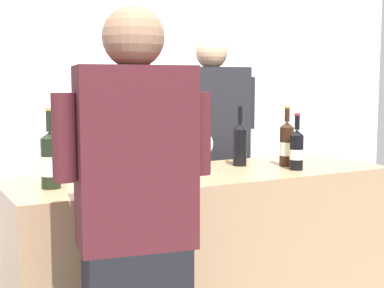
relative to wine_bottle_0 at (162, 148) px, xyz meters
name	(u,v)px	position (x,y,z in m)	size (l,w,h in m)	color
wall_back	(63,88)	(0.16, 2.44, 0.30)	(8.00, 0.10, 2.80)	white
counter	(204,266)	(0.16, -0.16, -0.61)	(1.98, 0.68, 0.99)	#9E7A56
wine_bottle_0	(162,148)	(0.00, 0.00, 0.00)	(0.08, 0.08, 0.33)	black
wine_bottle_1	(142,156)	(-0.27, -0.36, 0.02)	(0.08, 0.08, 0.35)	black
wine_bottle_2	(58,156)	(-0.57, -0.10, 0.01)	(0.07, 0.07, 0.33)	black
wine_bottle_3	(51,160)	(-0.63, -0.21, 0.01)	(0.08, 0.08, 0.35)	black
wine_bottle_4	(287,144)	(0.67, -0.19, 0.00)	(0.08, 0.08, 0.33)	black
wine_bottle_5	(240,143)	(0.45, -0.06, 0.01)	(0.08, 0.08, 0.33)	black
wine_bottle_6	(159,153)	(-0.12, -0.21, 0.00)	(0.09, 0.09, 0.33)	black
wine_bottle_7	(297,149)	(0.63, -0.32, -0.01)	(0.07, 0.07, 0.30)	black
wine_glass	(206,146)	(0.15, -0.19, 0.02)	(0.08, 0.08, 0.20)	silver
ice_bucket	(122,156)	(-0.24, -0.04, -0.02)	(0.23, 0.23, 0.19)	silver
person_server	(211,175)	(0.57, 0.47, -0.26)	(0.60, 0.31, 1.73)	black
person_guest	(136,255)	(-0.49, -0.81, -0.27)	(0.55, 0.31, 1.70)	black
potted_shrub	(184,167)	(0.68, 1.06, -0.29)	(0.59, 0.58, 1.17)	brown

